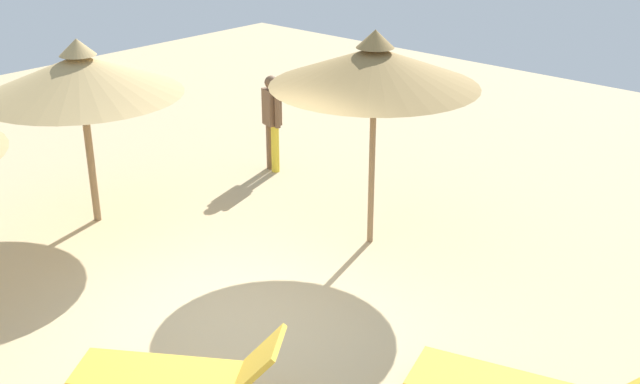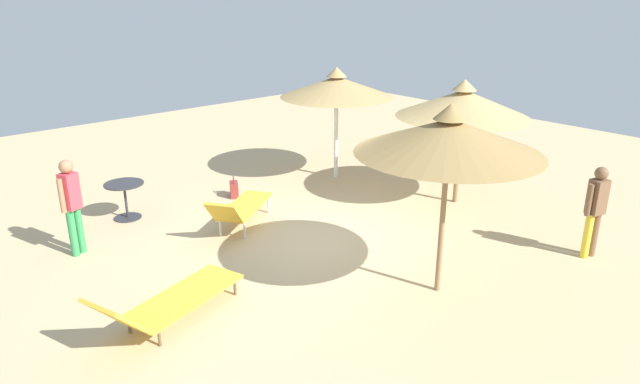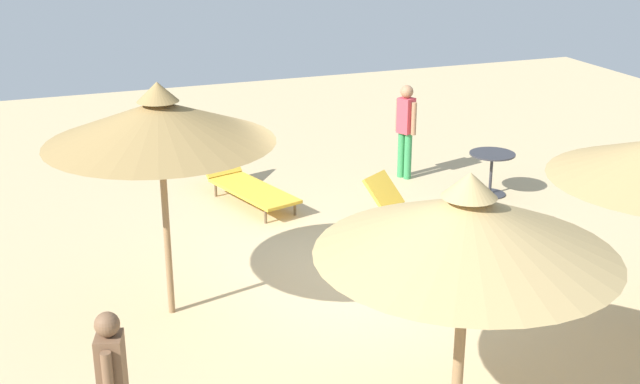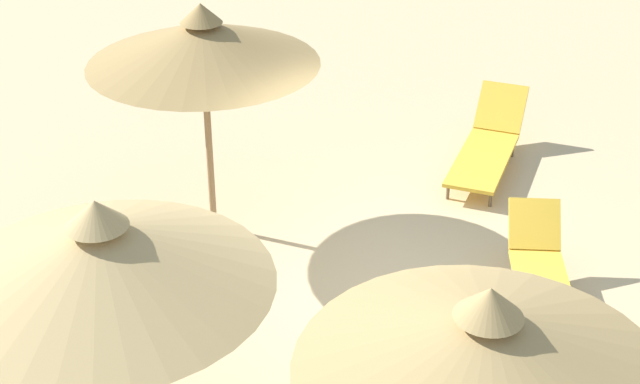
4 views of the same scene
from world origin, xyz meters
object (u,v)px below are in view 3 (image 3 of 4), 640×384
object	(u,v)px
lounge_chair_front	(425,213)
person_standing_near_left	(406,126)
handbag	(549,237)
parasol_umbrella_far_right	(467,225)
lounge_chair_near_right	(243,181)
side_table_round	(492,166)
parasol_umbrella_center	(159,122)

from	to	relation	value
lounge_chair_front	person_standing_near_left	distance (m)	2.87
lounge_chair_front	handbag	size ratio (longest dim) A/B	3.91
parasol_umbrella_far_right	lounge_chair_front	bearing A→B (deg)	-113.53
handbag	person_standing_near_left	bearing A→B (deg)	-80.84
lounge_chair_near_right	side_table_round	xyz separation A→B (m)	(-3.93, 1.17, 0.16)
lounge_chair_near_right	parasol_umbrella_center	bearing A→B (deg)	61.68
lounge_chair_near_right	person_standing_near_left	size ratio (longest dim) A/B	1.42
lounge_chair_near_right	parasol_umbrella_far_right	bearing A→B (deg)	91.58
lounge_chair_near_right	handbag	size ratio (longest dim) A/B	4.81
parasol_umbrella_far_right	lounge_chair_near_right	size ratio (longest dim) A/B	1.13
parasol_umbrella_far_right	handbag	distance (m)	5.09
side_table_round	person_standing_near_left	bearing A→B (deg)	-53.29
side_table_round	lounge_chair_near_right	bearing A→B (deg)	-16.59
lounge_chair_near_right	person_standing_near_left	distance (m)	3.03
handbag	lounge_chair_front	bearing A→B (deg)	-29.66
parasol_umbrella_far_right	side_table_round	world-z (taller)	parasol_umbrella_far_right
person_standing_near_left	side_table_round	world-z (taller)	person_standing_near_left
parasol_umbrella_center	parasol_umbrella_far_right	distance (m)	3.88
lounge_chair_front	person_standing_near_left	xyz separation A→B (m)	(-0.96, -2.66, 0.52)
parasol_umbrella_center	side_table_round	xyz separation A→B (m)	(-5.79, -2.27, -1.88)
person_standing_near_left	side_table_round	size ratio (longest dim) A/B	2.21
lounge_chair_front	lounge_chair_near_right	xyz separation A→B (m)	(2.01, -2.54, -0.09)
parasol_umbrella_center	person_standing_near_left	distance (m)	6.16
parasol_umbrella_far_right	person_standing_near_left	distance (m)	7.48
lounge_chair_near_right	person_standing_near_left	world-z (taller)	person_standing_near_left
parasol_umbrella_center	person_standing_near_left	xyz separation A→B (m)	(-4.82, -3.56, -1.43)
lounge_chair_front	lounge_chair_near_right	bearing A→B (deg)	-51.59
lounge_chair_near_right	side_table_round	size ratio (longest dim) A/B	3.15
person_standing_near_left	handbag	bearing A→B (deg)	99.16
lounge_chair_front	lounge_chair_near_right	world-z (taller)	lounge_chair_front
lounge_chair_front	lounge_chair_near_right	distance (m)	3.24
lounge_chair_near_right	person_standing_near_left	xyz separation A→B (m)	(-2.97, -0.12, 0.61)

